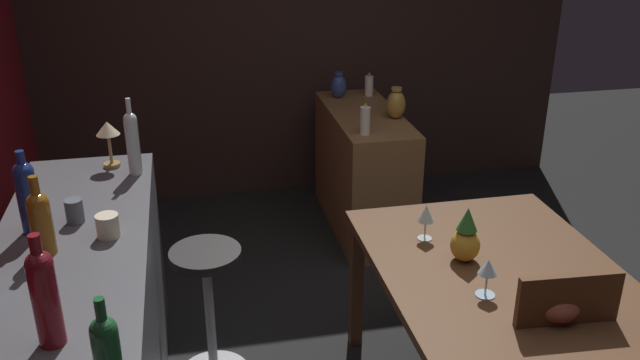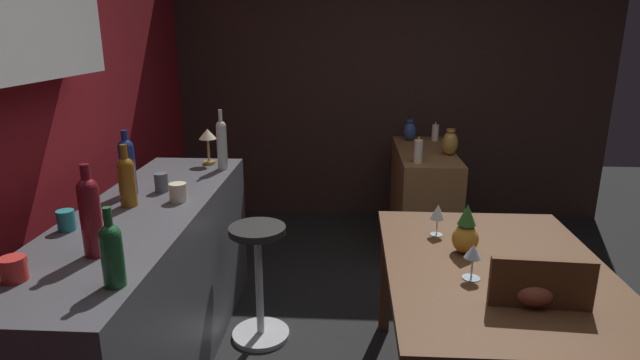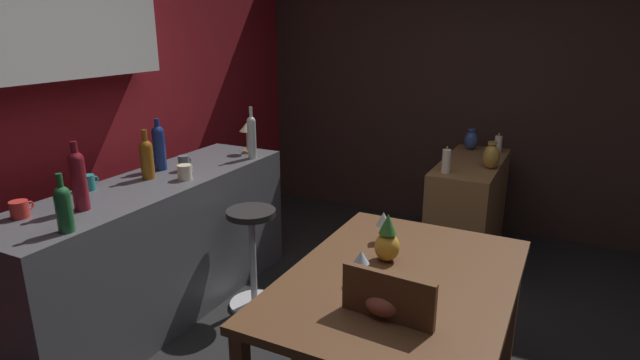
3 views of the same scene
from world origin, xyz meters
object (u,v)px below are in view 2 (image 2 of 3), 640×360
object	(u,v)px
vase_brass	(450,143)
vase_ceramic_blue	(410,131)
wine_bottle_cobalt	(127,164)
wine_bottle_clear	(222,143)
cup_red	(14,269)
pineapple_centerpiece	(466,232)
wine_bottle_ruby	(90,213)
sideboard_cabinet	(423,199)
cup_teal	(66,220)
cup_slate	(162,182)
bar_stool	(259,280)
dining_table	(495,282)
wine_bottle_green	(112,252)
wine_glass_right	(438,213)
wine_glass_left	(473,253)
pillar_candle_tall	(418,151)
counter_lamp	(208,138)
cup_cream	(178,192)
pillar_candle_short	(435,133)
wine_bottle_amber	(127,179)
fruit_bowl	(531,290)

from	to	relation	value
vase_brass	vase_ceramic_blue	xyz separation A→B (m)	(0.53, 0.25, -0.01)
wine_bottle_cobalt	wine_bottle_clear	xyz separation A→B (m)	(0.54, -0.38, 0.00)
vase_ceramic_blue	cup_red	bearing A→B (deg)	149.36
pineapple_centerpiece	wine_bottle_ruby	xyz separation A→B (m)	(-0.47, 1.54, 0.23)
sideboard_cabinet	cup_teal	bearing A→B (deg)	137.40
pineapple_centerpiece	cup_slate	xyz separation A→B (m)	(0.36, 1.57, 0.11)
vase_brass	pineapple_centerpiece	bearing A→B (deg)	172.41
bar_stool	cup_slate	bearing A→B (deg)	91.81
dining_table	wine_bottle_green	world-z (taller)	wine_bottle_green
cup_slate	vase_ceramic_blue	bearing A→B (deg)	-40.43
wine_glass_right	cup_teal	world-z (taller)	cup_teal
cup_red	cup_slate	xyz separation A→B (m)	(1.05, -0.15, 0.01)
cup_slate	wine_bottle_ruby	bearing A→B (deg)	-177.91
dining_table	wine_glass_right	world-z (taller)	wine_glass_right
vase_ceramic_blue	wine_glass_right	bearing A→B (deg)	178.04
wine_glass_left	pillar_candle_tall	bearing A→B (deg)	0.92
cup_slate	vase_brass	world-z (taller)	vase_brass
wine_glass_left	cup_red	world-z (taller)	cup_red
cup_teal	counter_lamp	bearing A→B (deg)	-15.28
wine_glass_right	pineapple_centerpiece	bearing A→B (deg)	-155.17
wine_bottle_clear	cup_cream	world-z (taller)	wine_bottle_clear
wine_bottle_clear	vase_ceramic_blue	bearing A→B (deg)	-44.84
cup_red	vase_brass	size ratio (longest dim) A/B	0.62
vase_ceramic_blue	wine_bottle_green	bearing A→B (deg)	155.33
pillar_candle_tall	pillar_candle_short	bearing A→B (deg)	-17.22
wine_bottle_amber	pillar_candle_short	xyz separation A→B (m)	(2.05, -1.83, -0.15)
cup_teal	wine_glass_left	bearing A→B (deg)	-91.54
pillar_candle_tall	wine_bottle_green	bearing A→B (deg)	148.22
wine_bottle_clear	counter_lamp	world-z (taller)	wine_bottle_clear
fruit_bowl	cup_slate	bearing A→B (deg)	64.76
cup_red	cup_teal	distance (m)	0.47
dining_table	cup_red	distance (m)	1.94
wine_glass_right	wine_bottle_clear	distance (m)	1.41
dining_table	pineapple_centerpiece	xyz separation A→B (m)	(0.14, 0.12, 0.18)
wine_bottle_cobalt	cup_red	size ratio (longest dim) A/B	2.79
sideboard_cabinet	pineapple_centerpiece	bearing A→B (deg)	178.12
dining_table	wine_glass_right	xyz separation A→B (m)	(0.35, 0.21, 0.20)
cup_slate	wine_bottle_cobalt	bearing A→B (deg)	110.03
wine_glass_left	vase_ceramic_blue	xyz separation A→B (m)	(2.43, 0.00, 0.05)
bar_stool	wine_glass_right	bearing A→B (deg)	-99.96
sideboard_cabinet	counter_lamp	distance (m)	1.86
wine_bottle_green	wine_bottle_ruby	distance (m)	0.31
fruit_bowl	cup_teal	xyz separation A→B (m)	(0.23, 1.94, 0.15)
bar_stool	wine_glass_right	distance (m)	1.09
bar_stool	vase_brass	distance (m)	1.87
wine_bottle_ruby	cup_teal	distance (m)	0.38
cup_teal	counter_lamp	world-z (taller)	counter_lamp
sideboard_cabinet	bar_stool	distance (m)	1.79
wine_glass_right	vase_brass	bearing A→B (deg)	-12.45
wine_glass_left	fruit_bowl	distance (m)	0.27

